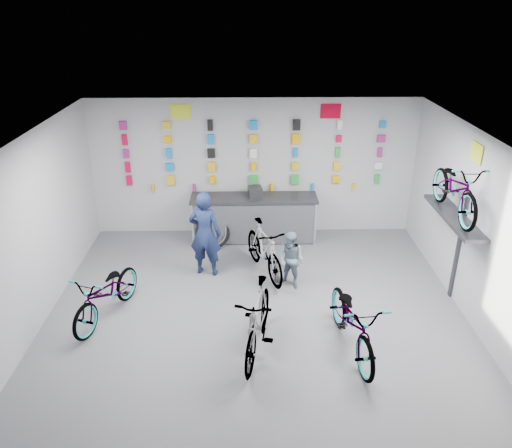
{
  "coord_description": "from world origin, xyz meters",
  "views": [
    {
      "loc": [
        -0.13,
        -6.34,
        4.9
      ],
      "look_at": [
        0.01,
        1.4,
        1.35
      ],
      "focal_mm": 35.0,
      "sensor_mm": 36.0,
      "label": 1
    }
  ],
  "objects_px": {
    "clerk": "(205,234)",
    "customer": "(291,260)",
    "bike_left": "(107,293)",
    "bike_right": "(353,321)",
    "counter": "(254,219)",
    "bike_center": "(258,320)",
    "bike_service": "(264,250)"
  },
  "relations": [
    {
      "from": "bike_service",
      "to": "customer",
      "type": "height_order",
      "value": "customer"
    },
    {
      "from": "counter",
      "to": "bike_service",
      "type": "relative_size",
      "value": 1.56
    },
    {
      "from": "bike_left",
      "to": "bike_center",
      "type": "xyz_separation_m",
      "value": [
        2.45,
        -0.89,
        0.08
      ]
    },
    {
      "from": "clerk",
      "to": "customer",
      "type": "bearing_deg",
      "value": 174.18
    },
    {
      "from": "counter",
      "to": "bike_right",
      "type": "bearing_deg",
      "value": -69.45
    },
    {
      "from": "bike_center",
      "to": "customer",
      "type": "distance_m",
      "value": 1.93
    },
    {
      "from": "bike_left",
      "to": "bike_right",
      "type": "relative_size",
      "value": 0.92
    },
    {
      "from": "bike_left",
      "to": "bike_service",
      "type": "height_order",
      "value": "bike_service"
    },
    {
      "from": "counter",
      "to": "bike_service",
      "type": "height_order",
      "value": "bike_service"
    },
    {
      "from": "clerk",
      "to": "bike_service",
      "type": "bearing_deg",
      "value": -170.32
    },
    {
      "from": "bike_right",
      "to": "clerk",
      "type": "height_order",
      "value": "clerk"
    },
    {
      "from": "bike_center",
      "to": "clerk",
      "type": "height_order",
      "value": "clerk"
    },
    {
      "from": "counter",
      "to": "customer",
      "type": "height_order",
      "value": "customer"
    },
    {
      "from": "bike_left",
      "to": "bike_service",
      "type": "distance_m",
      "value": 2.97
    },
    {
      "from": "bike_service",
      "to": "counter",
      "type": "bearing_deg",
      "value": 76.52
    },
    {
      "from": "counter",
      "to": "bike_service",
      "type": "distance_m",
      "value": 1.51
    },
    {
      "from": "bike_right",
      "to": "bike_service",
      "type": "xyz_separation_m",
      "value": [
        -1.24,
        2.28,
        0.02
      ]
    },
    {
      "from": "bike_right",
      "to": "bike_center",
      "type": "bearing_deg",
      "value": 172.92
    },
    {
      "from": "clerk",
      "to": "customer",
      "type": "relative_size",
      "value": 1.55
    },
    {
      "from": "clerk",
      "to": "customer",
      "type": "distance_m",
      "value": 1.69
    },
    {
      "from": "bike_left",
      "to": "bike_center",
      "type": "distance_m",
      "value": 2.61
    },
    {
      "from": "counter",
      "to": "bike_center",
      "type": "bearing_deg",
      "value": -89.87
    },
    {
      "from": "counter",
      "to": "customer",
      "type": "xyz_separation_m",
      "value": [
        0.65,
        -1.97,
        0.05
      ]
    },
    {
      "from": "counter",
      "to": "bike_right",
      "type": "distance_m",
      "value": 4.04
    },
    {
      "from": "bike_center",
      "to": "bike_right",
      "type": "xyz_separation_m",
      "value": [
        1.41,
        0.0,
        -0.04
      ]
    },
    {
      "from": "counter",
      "to": "bike_center",
      "type": "height_order",
      "value": "bike_center"
    },
    {
      "from": "bike_center",
      "to": "bike_right",
      "type": "distance_m",
      "value": 1.41
    },
    {
      "from": "bike_center",
      "to": "clerk",
      "type": "bearing_deg",
      "value": 123.78
    },
    {
      "from": "bike_center",
      "to": "clerk",
      "type": "distance_m",
      "value": 2.54
    },
    {
      "from": "bike_left",
      "to": "clerk",
      "type": "height_order",
      "value": "clerk"
    },
    {
      "from": "bike_left",
      "to": "bike_right",
      "type": "xyz_separation_m",
      "value": [
        3.87,
        -0.89,
        0.04
      ]
    },
    {
      "from": "bike_left",
      "to": "customer",
      "type": "height_order",
      "value": "customer"
    }
  ]
}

